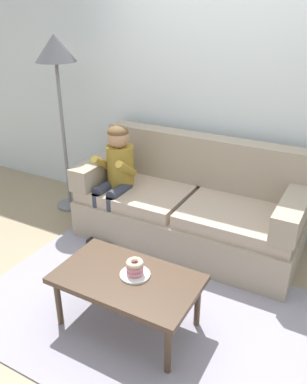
% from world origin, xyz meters
% --- Properties ---
extents(ground, '(10.00, 10.00, 0.00)m').
position_xyz_m(ground, '(0.00, 0.00, 0.00)').
color(ground, '#9E896B').
extents(wall_back, '(8.00, 0.10, 2.80)m').
position_xyz_m(wall_back, '(0.00, 1.40, 1.40)').
color(wall_back, silver).
rests_on(wall_back, ground).
extents(area_rug, '(2.53, 1.70, 0.01)m').
position_xyz_m(area_rug, '(0.00, -0.25, 0.01)').
color(area_rug, '#9993A3').
rests_on(area_rug, ground).
extents(couch, '(2.08, 0.90, 0.98)m').
position_xyz_m(couch, '(-0.11, 0.85, 0.35)').
color(couch, tan).
rests_on(couch, ground).
extents(coffee_table, '(0.99, 0.58, 0.43)m').
position_xyz_m(coffee_table, '(-0.01, -0.41, 0.38)').
color(coffee_table, '#4C3828').
rests_on(coffee_table, ground).
extents(person_child, '(0.34, 0.58, 1.10)m').
position_xyz_m(person_child, '(-0.79, 0.64, 0.67)').
color(person_child, olive).
rests_on(person_child, ground).
extents(plate, '(0.21, 0.21, 0.01)m').
position_xyz_m(plate, '(0.03, -0.37, 0.44)').
color(plate, white).
rests_on(plate, coffee_table).
extents(donut, '(0.16, 0.16, 0.04)m').
position_xyz_m(donut, '(0.03, -0.37, 0.46)').
color(donut, pink).
rests_on(donut, plate).
extents(donut_second, '(0.17, 0.17, 0.04)m').
position_xyz_m(donut_second, '(0.03, -0.37, 0.50)').
color(donut_second, pink).
rests_on(donut_second, donut).
extents(donut_third, '(0.16, 0.16, 0.04)m').
position_xyz_m(donut_third, '(0.03, -0.37, 0.53)').
color(donut_third, beige).
rests_on(donut_third, donut_second).
extents(floor_lamp, '(0.41, 0.41, 1.86)m').
position_xyz_m(floor_lamp, '(-1.60, 0.86, 1.59)').
color(floor_lamp, slate).
rests_on(floor_lamp, ground).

